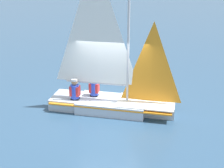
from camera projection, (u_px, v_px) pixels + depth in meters
name	position (u px, v px, depth m)	size (l,w,h in m)	color
ground_plane	(112.00, 110.00, 11.28)	(260.00, 260.00, 0.00)	#2D4C6B
sailboat_main	(111.00, 90.00, 11.00)	(1.47, 4.54, 5.35)	#B2BCCC
sailor_helm	(94.00, 90.00, 11.38)	(0.31, 0.35, 1.16)	black
sailor_crew	(75.00, 93.00, 11.09)	(0.31, 0.35, 1.16)	black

